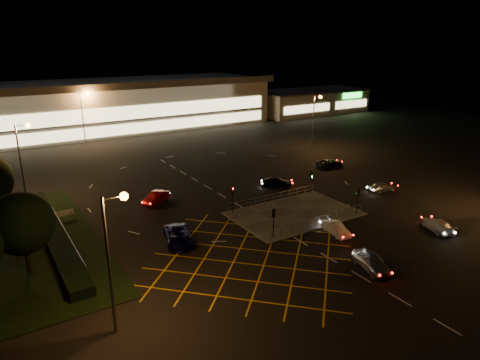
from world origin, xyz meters
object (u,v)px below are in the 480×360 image
car_near_silver (372,262)px  signal_se (358,196)px  signal_sw (274,217)px  car_circ_red (156,198)px  car_approach_white (438,225)px  signal_ne (311,178)px  car_right_silver (383,187)px  signal_nw (233,194)px  car_left_blue (179,236)px  car_queue_white (336,229)px  car_east_grey (330,163)px  car_far_dkgrey (277,182)px

car_near_silver → signal_se: bearing=64.4°
signal_sw → car_circ_red: (-6.27, 16.06, -1.67)m
car_near_silver → car_approach_white: bearing=24.0°
signal_ne → car_right_silver: size_ratio=0.87×
signal_sw → car_approach_white: (16.04, -7.70, -1.74)m
signal_nw → car_circ_red: signal_nw is taller
car_left_blue → car_approach_white: (24.60, -11.95, -0.13)m
car_queue_white → signal_sw: bearing=167.0°
signal_sw → car_east_grey: size_ratio=0.69×
car_far_dkgrey → car_circ_red: bearing=112.3°
signal_se → signal_nw: (-12.00, 7.99, 0.00)m
signal_sw → signal_ne: same height
car_right_silver → car_circ_red: size_ratio=0.86×
car_queue_white → car_east_grey: size_ratio=0.82×
car_approach_white → car_right_silver: bearing=-90.6°
car_far_dkgrey → signal_ne: bearing=-129.8°
signal_nw → car_circ_red: (-6.27, 8.07, -1.67)m
signal_nw → car_east_grey: size_ratio=0.69×
car_far_dkgrey → car_east_grey: bearing=-43.1°
signal_nw → car_near_silver: signal_nw is taller
car_approach_white → signal_sw: bearing=-2.6°
signal_sw → car_right_silver: size_ratio=0.87×
signal_sw → car_left_blue: size_ratio=0.58×
car_left_blue → car_right_silver: size_ratio=1.50×
signal_sw → car_queue_white: (6.22, -2.60, -1.75)m
signal_ne → car_left_blue: size_ratio=0.58×
signal_ne → car_queue_white: size_ratio=0.84×
signal_sw → car_far_dkgrey: (10.35, 13.13, -1.74)m
car_left_blue → car_circ_red: bearing=94.5°
car_approach_white → car_near_silver: bearing=31.8°
signal_sw → car_approach_white: bearing=154.4°
car_near_silver → signal_nw: bearing=117.1°
car_left_blue → car_circ_red: size_ratio=1.29×
signal_ne → signal_se: bearing=-90.0°
signal_se → signal_ne: same height
car_queue_white → car_far_dkgrey: car_far_dkgrey is taller
signal_ne → car_approach_white: signal_ne is taller
car_queue_white → car_far_dkgrey: size_ratio=0.87×
car_approach_white → car_far_dkgrey: bearing=-51.6°
signal_se → car_near_silver: (-8.31, -9.60, -1.61)m
signal_se → car_approach_white: size_ratio=0.73×
car_queue_white → car_far_dkgrey: bearing=85.1°
signal_ne → car_east_grey: (11.44, 8.54, -1.74)m
signal_sw → car_queue_white: 6.96m
car_near_silver → car_queue_white: (2.52, 7.00, -0.14)m
car_queue_white → car_circ_red: size_ratio=0.88×
car_near_silver → car_far_dkgrey: 23.68m
signal_sw → car_near_silver: signal_sw is taller
car_near_silver → car_right_silver: bearing=53.1°
signal_se → car_east_grey: signal_se is taller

